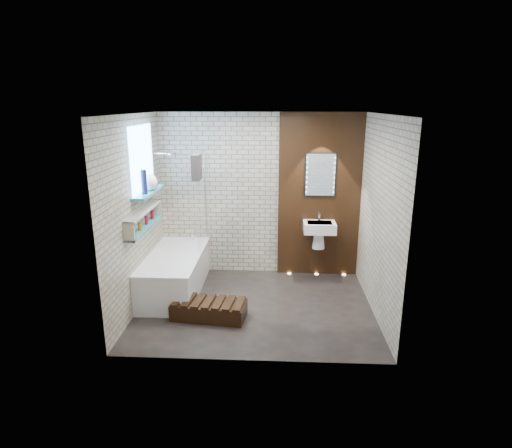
# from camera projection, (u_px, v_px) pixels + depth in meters

# --- Properties ---
(ground) EXTENTS (3.20, 3.20, 0.00)m
(ground) POSITION_uv_depth(u_px,v_px,m) (255.00, 306.00, 5.95)
(ground) COLOR black
(ground) RESTS_ON ground
(room_shell) EXTENTS (3.24, 3.20, 2.60)m
(room_shell) POSITION_uv_depth(u_px,v_px,m) (255.00, 216.00, 5.59)
(room_shell) COLOR gray
(room_shell) RESTS_ON ground
(walnut_panel) EXTENTS (1.30, 0.06, 2.60)m
(walnut_panel) POSITION_uv_depth(u_px,v_px,m) (319.00, 196.00, 6.77)
(walnut_panel) COLOR black
(walnut_panel) RESTS_ON ground
(clerestory_window) EXTENTS (0.18, 1.00, 0.94)m
(clerestory_window) POSITION_uv_depth(u_px,v_px,m) (142.00, 166.00, 5.84)
(clerestory_window) COLOR #7FADE0
(clerestory_window) RESTS_ON room_shell
(display_niche) EXTENTS (0.14, 1.30, 0.26)m
(display_niche) POSITION_uv_depth(u_px,v_px,m) (144.00, 219.00, 5.84)
(display_niche) COLOR teal
(display_niche) RESTS_ON room_shell
(bathtub) EXTENTS (0.79, 1.74, 0.70)m
(bathtub) POSITION_uv_depth(u_px,v_px,m) (175.00, 273.00, 6.36)
(bathtub) COLOR white
(bathtub) RESTS_ON ground
(bath_screen) EXTENTS (0.01, 0.78, 1.40)m
(bath_screen) POSITION_uv_depth(u_px,v_px,m) (201.00, 202.00, 6.50)
(bath_screen) COLOR white
(bath_screen) RESTS_ON bathtub
(towel) EXTENTS (0.11, 0.28, 0.36)m
(towel) POSITION_uv_depth(u_px,v_px,m) (196.00, 167.00, 6.06)
(towel) COLOR #2A2321
(towel) RESTS_ON bath_screen
(shower_head) EXTENTS (0.18, 0.18, 0.02)m
(shower_head) POSITION_uv_depth(u_px,v_px,m) (172.00, 154.00, 6.38)
(shower_head) COLOR silver
(shower_head) RESTS_ON room_shell
(washbasin) EXTENTS (0.50, 0.36, 0.58)m
(washbasin) POSITION_uv_depth(u_px,v_px,m) (319.00, 231.00, 6.72)
(washbasin) COLOR white
(washbasin) RESTS_ON walnut_panel
(led_mirror) EXTENTS (0.50, 0.02, 0.70)m
(led_mirror) POSITION_uv_depth(u_px,v_px,m) (320.00, 175.00, 6.64)
(led_mirror) COLOR black
(led_mirror) RESTS_ON walnut_panel
(walnut_step) EXTENTS (1.00, 0.54, 0.21)m
(walnut_step) POSITION_uv_depth(u_px,v_px,m) (209.00, 310.00, 5.62)
(walnut_step) COLOR black
(walnut_step) RESTS_ON ground
(niche_bottles) EXTENTS (0.06, 0.93, 0.14)m
(niche_bottles) POSITION_uv_depth(u_px,v_px,m) (142.00, 224.00, 5.73)
(niche_bottles) COLOR maroon
(niche_bottles) RESTS_ON display_niche
(sill_vases) EXTENTS (0.23, 0.50, 0.33)m
(sill_vases) POSITION_uv_depth(u_px,v_px,m) (149.00, 182.00, 5.95)
(sill_vases) COLOR #121433
(sill_vases) RESTS_ON clerestory_window
(floor_uplights) EXTENTS (0.96, 0.06, 0.01)m
(floor_uplights) POSITION_uv_depth(u_px,v_px,m) (317.00, 274.00, 7.05)
(floor_uplights) COLOR #FFD899
(floor_uplights) RESTS_ON ground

